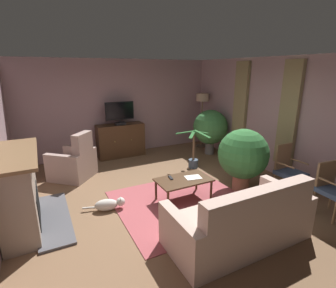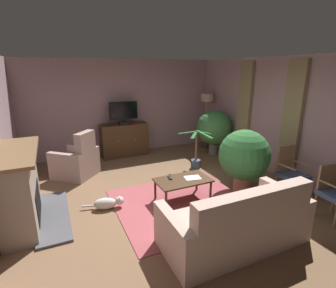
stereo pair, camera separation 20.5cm
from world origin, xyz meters
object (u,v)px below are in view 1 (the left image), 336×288
armchair_by_fireplace (74,163)px  potted_plant_small_fern_corner (243,155)px  fireplace (21,192)px  television (120,113)px  tv_remote (171,178)px  side_chair_far_end (288,169)px  potted_plant_leafy_by_curtain (210,128)px  side_chair_tucked_against_wall (332,187)px  potted_plant_on_hearth_side (194,156)px  tv_cabinet (121,141)px  sofa_floral (241,223)px  cat (109,204)px  floor_lamp (202,103)px  folded_newspaper (193,177)px  coffee_table (184,181)px

armchair_by_fireplace → potted_plant_small_fern_corner: (2.97, -2.24, 0.42)m
armchair_by_fireplace → fireplace: bearing=-120.8°
television → tv_remote: size_ratio=4.64×
side_chair_far_end → potted_plant_leafy_by_curtain: potted_plant_leafy_by_curtain is taller
side_chair_far_end → potted_plant_leafy_by_curtain: (0.13, 2.78, 0.27)m
potted_plant_leafy_by_curtain → television: bearing=158.6°
side_chair_tucked_against_wall → potted_plant_on_hearth_side: bearing=107.2°
tv_cabinet → potted_plant_on_hearth_side: potted_plant_on_hearth_side is taller
armchair_by_fireplace → sofa_floral: bearing=-63.2°
cat → floor_lamp: 4.63m
potted_plant_small_fern_corner → side_chair_far_end: bearing=-37.0°
armchair_by_fireplace → side_chair_tucked_against_wall: armchair_by_fireplace is taller
side_chair_tucked_against_wall → television: bearing=116.3°
tv_cabinet → armchair_by_fireplace: armchair_by_fireplace is taller
side_chair_tucked_against_wall → cat: bearing=151.0°
fireplace → cat: bearing=-5.9°
side_chair_far_end → potted_plant_on_hearth_side: side_chair_far_end is taller
potted_plant_leafy_by_curtain → folded_newspaper: bearing=-132.3°
potted_plant_small_fern_corner → floor_lamp: size_ratio=0.76×
fireplace → sofa_floral: (2.76, -1.88, -0.26)m
cat → folded_newspaper: bearing=-11.1°
potted_plant_on_hearth_side → side_chair_tucked_against_wall: bearing=-72.8°
television → armchair_by_fireplace: (-1.42, -0.95, -0.93)m
sofa_floral → floor_lamp: 4.92m
coffee_table → floor_lamp: size_ratio=0.61×
potted_plant_leafy_by_curtain → armchair_by_fireplace: bearing=-179.8°
armchair_by_fireplace → side_chair_far_end: armchair_by_fireplace is taller
cat → tv_cabinet: bearing=68.6°
potted_plant_leafy_by_curtain → sofa_floral: bearing=-119.7°
folded_newspaper → potted_plant_leafy_by_curtain: size_ratio=0.23×
tv_cabinet → television: 0.83m
folded_newspaper → television: bearing=109.5°
potted_plant_on_hearth_side → cat: potted_plant_on_hearth_side is taller
tv_remote → floor_lamp: floor_lamp is taller
side_chair_tucked_against_wall → tv_cabinet: bearing=116.0°
television → coffee_table: television is taller
side_chair_far_end → potted_plant_leafy_by_curtain: 2.80m
fireplace → floor_lamp: bearing=25.6°
tv_cabinet → cat: tv_cabinet is taller
tv_cabinet → side_chair_tucked_against_wall: (2.26, -4.63, 0.06)m
fireplace → tv_remote: size_ratio=10.14×
tv_cabinet → potted_plant_small_fern_corner: (1.55, -3.24, 0.32)m
television → side_chair_far_end: size_ratio=0.79×
coffee_table → cat: (-1.37, 0.29, -0.28)m
coffee_table → folded_newspaper: bearing=-4.6°
tv_cabinet → side_chair_far_end: side_chair_far_end is taller
fireplace → cat: 1.40m
coffee_table → potted_plant_small_fern_corner: 1.34m
side_chair_tucked_against_wall → potted_plant_leafy_by_curtain: potted_plant_leafy_by_curtain is taller
folded_newspaper → side_chair_far_end: side_chair_far_end is taller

